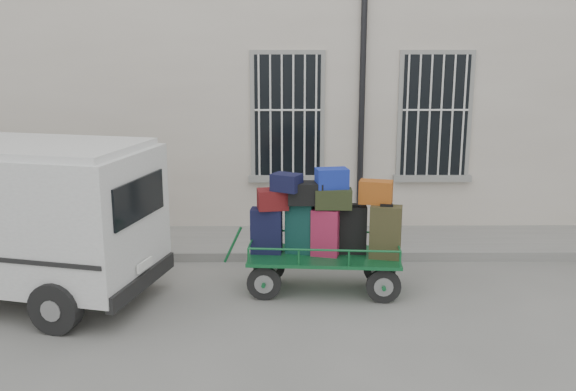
{
  "coord_description": "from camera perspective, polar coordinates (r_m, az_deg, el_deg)",
  "views": [
    {
      "loc": [
        -0.48,
        -8.77,
        3.52
      ],
      "look_at": [
        -0.41,
        1.0,
        1.22
      ],
      "focal_mm": 40.0,
      "sensor_mm": 36.0,
      "label": 1
    }
  ],
  "objects": [
    {
      "name": "luggage_cart",
      "position": [
        9.21,
        3.17,
        -2.94
      ],
      "size": [
        2.58,
        1.14,
        1.82
      ],
      "rotation": [
        0.0,
        0.0,
        -0.07
      ],
      "color": "black",
      "rests_on": "ground"
    },
    {
      "name": "sidewalk",
      "position": [
        11.51,
        1.98,
        -4.17
      ],
      "size": [
        24.0,
        1.7,
        0.15
      ],
      "primitive_type": "cube",
      "color": "slate",
      "rests_on": "ground"
    },
    {
      "name": "ground",
      "position": [
        9.46,
        2.53,
        -8.6
      ],
      "size": [
        80.0,
        80.0,
        0.0
      ],
      "primitive_type": "plane",
      "color": "slate",
      "rests_on": "ground"
    },
    {
      "name": "building",
      "position": [
        14.28,
        1.53,
        11.17
      ],
      "size": [
        24.0,
        5.15,
        6.0
      ],
      "color": "#BDB1A1",
      "rests_on": "ground"
    }
  ]
}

